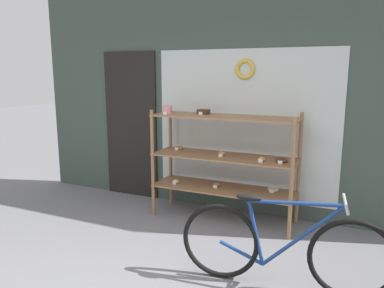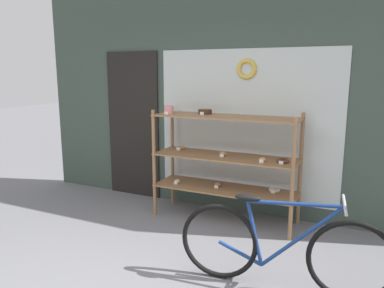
# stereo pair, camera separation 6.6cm
# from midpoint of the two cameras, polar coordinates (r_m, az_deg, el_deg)

# --- Properties ---
(storefront_facade) EXTENTS (5.88, 0.13, 3.45)m
(storefront_facade) POSITION_cam_midpoint_polar(r_m,az_deg,el_deg) (4.87, 6.20, 9.29)
(storefront_facade) COLOR #3D4C42
(storefront_facade) RESTS_ON ground_plane
(display_case) EXTENTS (1.76, 0.53, 1.40)m
(display_case) POSITION_cam_midpoint_polar(r_m,az_deg,el_deg) (4.57, 5.33, -1.70)
(display_case) COLOR #8E6642
(display_case) RESTS_ON ground_plane
(bicycle) EXTENTS (1.77, 0.46, 0.82)m
(bicycle) POSITION_cam_midpoint_polar(r_m,az_deg,el_deg) (3.34, 13.93, -15.14)
(bicycle) COLOR black
(bicycle) RESTS_ON ground_plane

